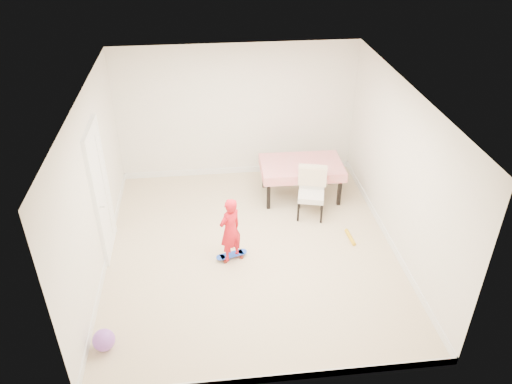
{
  "coord_description": "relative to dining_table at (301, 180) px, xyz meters",
  "views": [
    {
      "loc": [
        -0.63,
        -6.23,
        4.99
      ],
      "look_at": [
        0.1,
        0.2,
        0.95
      ],
      "focal_mm": 35.0,
      "sensor_mm": 36.0,
      "label": 1
    }
  ],
  "objects": [
    {
      "name": "dining_chair",
      "position": [
        0.05,
        -0.66,
        0.11
      ],
      "size": [
        0.62,
        0.67,
        0.9
      ],
      "primitive_type": null,
      "rotation": [
        0.0,
        0.0,
        -0.25
      ],
      "color": "silver",
      "rests_on": "ground"
    },
    {
      "name": "ground",
      "position": [
        -1.08,
        -1.5,
        -0.34
      ],
      "size": [
        5.0,
        5.0,
        0.0
      ],
      "primitive_type": "plane",
      "color": "#C9B18B",
      "rests_on": "ground"
    },
    {
      "name": "door",
      "position": [
        -3.3,
        -1.2,
        0.68
      ],
      "size": [
        0.11,
        0.94,
        2.11
      ],
      "primitive_type": "cube",
      "color": "white",
      "rests_on": "ground"
    },
    {
      "name": "ceiling",
      "position": [
        -1.08,
        -1.5,
        2.24
      ],
      "size": [
        4.5,
        5.0,
        0.04
      ],
      "primitive_type": "cube",
      "color": "white",
      "rests_on": "wall_back"
    },
    {
      "name": "balloon",
      "position": [
        -3.11,
        -3.26,
        -0.2
      ],
      "size": [
        0.28,
        0.28,
        0.28
      ],
      "primitive_type": "sphere",
      "color": "#9654CA",
      "rests_on": "ground"
    },
    {
      "name": "dining_table",
      "position": [
        0.0,
        0.0,
        0.0
      ],
      "size": [
        1.48,
        0.95,
        0.68
      ],
      "primitive_type": null,
      "rotation": [
        0.0,
        0.0,
        -0.02
      ],
      "color": "red",
      "rests_on": "ground"
    },
    {
      "name": "baseboard_left",
      "position": [
        -3.32,
        -1.5,
        -0.28
      ],
      "size": [
        0.02,
        5.0,
        0.12
      ],
      "primitive_type": "cube",
      "color": "white",
      "rests_on": "ground"
    },
    {
      "name": "wall_front",
      "position": [
        -1.08,
        -3.98,
        0.96
      ],
      "size": [
        4.5,
        0.04,
        2.6
      ],
      "primitive_type": "cube",
      "color": "silver",
      "rests_on": "ground"
    },
    {
      "name": "baseboard_right",
      "position": [
        1.16,
        -1.5,
        -0.28
      ],
      "size": [
        0.02,
        5.0,
        0.12
      ],
      "primitive_type": "cube",
      "color": "white",
      "rests_on": "ground"
    },
    {
      "name": "wall_left",
      "position": [
        -3.31,
        -1.5,
        0.96
      ],
      "size": [
        0.04,
        5.0,
        2.6
      ],
      "primitive_type": "cube",
      "color": "silver",
      "rests_on": "ground"
    },
    {
      "name": "foam_toy",
      "position": [
        0.57,
        -1.4,
        -0.31
      ],
      "size": [
        0.09,
        0.4,
        0.06
      ],
      "primitive_type": "cylinder",
      "rotation": [
        1.57,
        0.0,
        0.07
      ],
      "color": "gold",
      "rests_on": "ground"
    },
    {
      "name": "child",
      "position": [
        -1.41,
        -1.71,
        0.19
      ],
      "size": [
        0.47,
        0.44,
        1.07
      ],
      "primitive_type": "imported",
      "rotation": [
        0.0,
        0.0,
        3.78
      ],
      "color": "red",
      "rests_on": "ground"
    },
    {
      "name": "skateboard",
      "position": [
        -1.4,
        -1.68,
        -0.3
      ],
      "size": [
        0.53,
        0.31,
        0.07
      ],
      "primitive_type": null,
      "rotation": [
        0.0,
        0.0,
        0.28
      ],
      "color": "blue",
      "rests_on": "ground"
    },
    {
      "name": "baseboard_front",
      "position": [
        -1.08,
        -3.99,
        -0.28
      ],
      "size": [
        4.5,
        0.02,
        0.12
      ],
      "primitive_type": "cube",
      "color": "white",
      "rests_on": "ground"
    },
    {
      "name": "baseboard_back",
      "position": [
        -1.08,
        0.99,
        -0.28
      ],
      "size": [
        4.5,
        0.02,
        0.12
      ],
      "primitive_type": "cube",
      "color": "white",
      "rests_on": "ground"
    },
    {
      "name": "wall_right",
      "position": [
        1.15,
        -1.5,
        0.96
      ],
      "size": [
        0.04,
        5.0,
        2.6
      ],
      "primitive_type": "cube",
      "color": "silver",
      "rests_on": "ground"
    },
    {
      "name": "wall_back",
      "position": [
        -1.08,
        0.98,
        0.96
      ],
      "size": [
        4.5,
        0.04,
        2.6
      ],
      "primitive_type": "cube",
      "color": "silver",
      "rests_on": "ground"
    }
  ]
}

